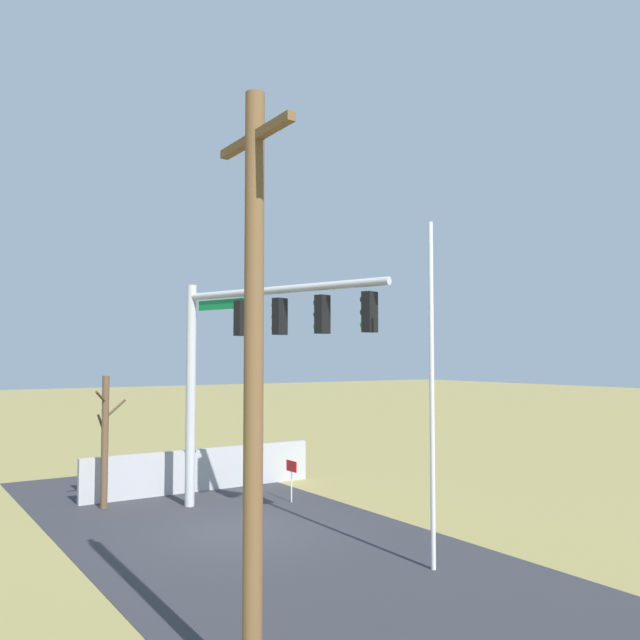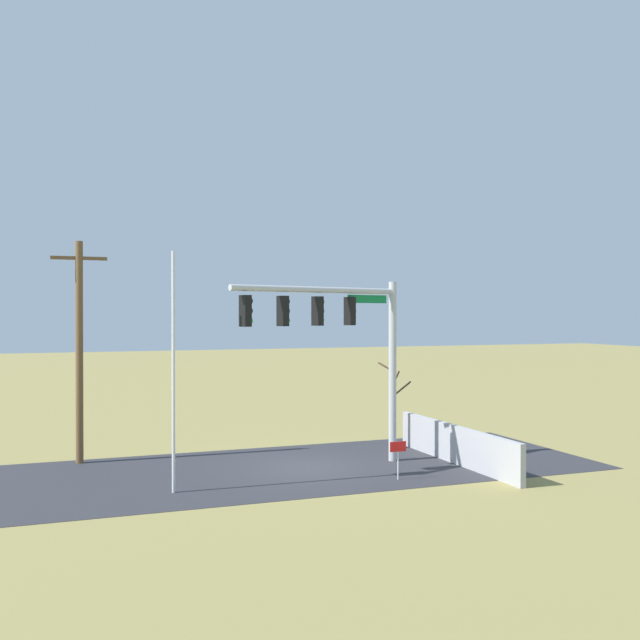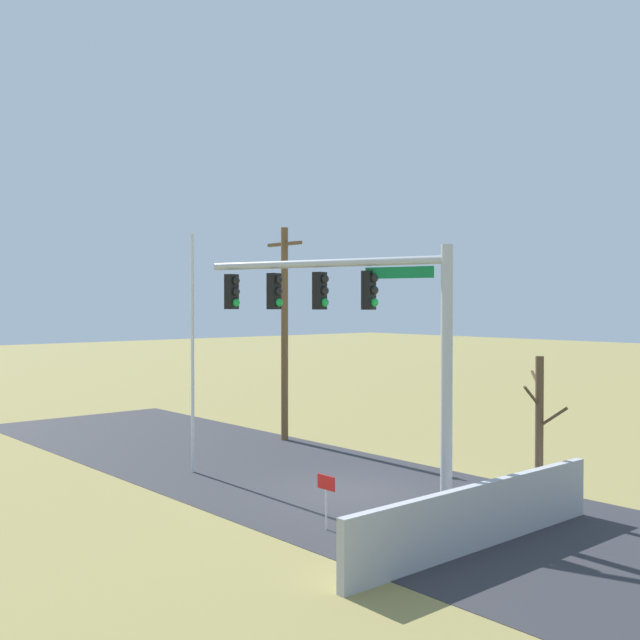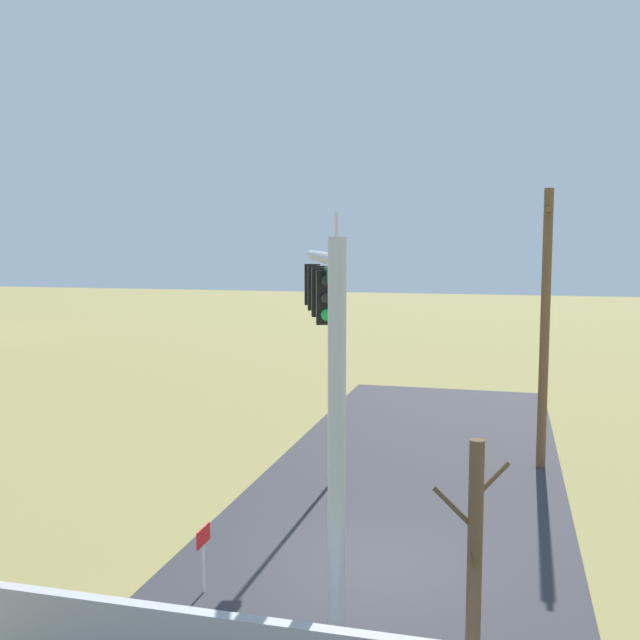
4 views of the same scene
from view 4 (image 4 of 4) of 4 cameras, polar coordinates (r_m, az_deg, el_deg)
name	(u,v)px [view 4 (image 4 of 4)]	position (r m, az deg, el deg)	size (l,w,h in m)	color
ground_plane	(376,561)	(15.39, 4.37, -18.27)	(160.00, 160.00, 0.00)	olive
road_surface	(404,495)	(19.06, 6.55, -13.40)	(28.00, 8.00, 0.01)	#2D2D33
signal_mast	(325,336)	(13.25, 0.42, -1.22)	(6.62, 2.39, 6.41)	#B2B5BA
flagpole	(336,348)	(19.40, 1.27, -2.20)	(0.10, 0.10, 7.12)	silver
utility_pole	(545,325)	(21.26, 17.15, -0.34)	(1.90, 0.26, 7.83)	brown
bare_tree	(474,574)	(10.45, 11.94, -18.84)	(1.27, 1.02, 3.77)	brown
open_sign	(203,544)	(13.95, -9.08, -16.90)	(0.56, 0.04, 1.22)	silver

